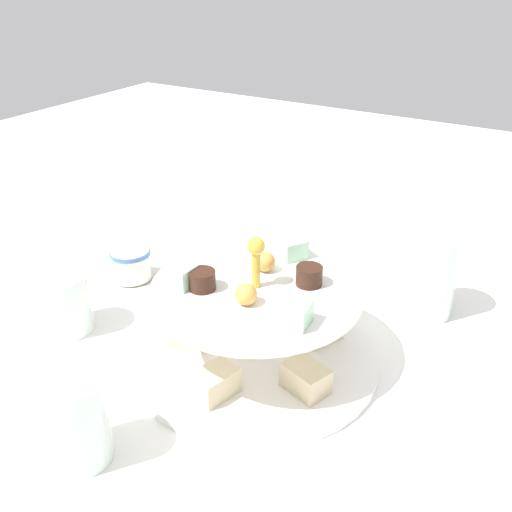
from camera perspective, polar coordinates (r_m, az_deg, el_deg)
ground_plane at (r=0.72m, az=-0.00°, el=-9.98°), size 2.40×2.40×0.00m
tiered_serving_stand at (r=0.69m, az=-0.01°, el=-6.97°), size 0.29×0.29×0.16m
water_glass_tall_right at (r=0.80m, az=16.39°, el=-1.65°), size 0.07×0.07×0.12m
water_glass_short_left at (r=0.79m, az=-17.96°, el=-4.29°), size 0.06×0.06×0.08m
teacup_with_saucer at (r=0.88m, az=-11.90°, el=-0.97°), size 0.09×0.09×0.05m
butter_knife_right at (r=0.97m, az=0.64°, el=0.94°), size 0.16×0.07×0.00m
water_glass_mid_back at (r=0.59m, az=-16.91°, el=-14.87°), size 0.06×0.06×0.09m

